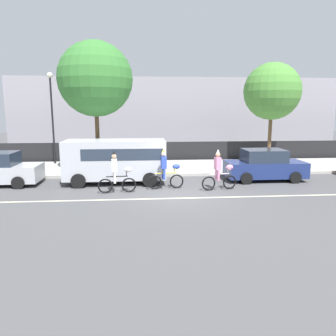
{
  "coord_description": "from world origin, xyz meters",
  "views": [
    {
      "loc": [
        -1.69,
        -13.8,
        3.74
      ],
      "look_at": [
        -0.43,
        1.2,
        1.0
      ],
      "focal_mm": 35.0,
      "sensor_mm": 36.0,
      "label": 1
    }
  ],
  "objects_px": {
    "parade_cyclist_zebra": "(117,174)",
    "parked_car_navy": "(265,166)",
    "parade_cyclist_pink": "(220,172)",
    "parade_cyclist_cobalt": "(166,171)",
    "parked_van_silver": "(117,158)",
    "street_lamp_post": "(52,105)"
  },
  "relations": [
    {
      "from": "parade_cyclist_pink",
      "to": "parked_car_navy",
      "type": "relative_size",
      "value": 0.47
    },
    {
      "from": "parade_cyclist_pink",
      "to": "parade_cyclist_cobalt",
      "type": "bearing_deg",
      "value": 170.4
    },
    {
      "from": "parade_cyclist_zebra",
      "to": "parade_cyclist_pink",
      "type": "height_order",
      "value": "same"
    },
    {
      "from": "parked_car_navy",
      "to": "parade_cyclist_zebra",
      "type": "bearing_deg",
      "value": -165.0
    },
    {
      "from": "parade_cyclist_zebra",
      "to": "parked_van_silver",
      "type": "height_order",
      "value": "parked_van_silver"
    },
    {
      "from": "street_lamp_post",
      "to": "parade_cyclist_pink",
      "type": "bearing_deg",
      "value": -38.55
    },
    {
      "from": "parked_car_navy",
      "to": "parked_van_silver",
      "type": "bearing_deg",
      "value": 179.83
    },
    {
      "from": "parade_cyclist_zebra",
      "to": "parked_van_silver",
      "type": "distance_m",
      "value": 2.1
    },
    {
      "from": "parked_van_silver",
      "to": "parade_cyclist_cobalt",
      "type": "bearing_deg",
      "value": -31.84
    },
    {
      "from": "parade_cyclist_pink",
      "to": "parked_van_silver",
      "type": "bearing_deg",
      "value": 158.65
    },
    {
      "from": "parked_car_navy",
      "to": "street_lamp_post",
      "type": "relative_size",
      "value": 0.7
    },
    {
      "from": "street_lamp_post",
      "to": "parade_cyclist_zebra",
      "type": "bearing_deg",
      "value": -58.63
    },
    {
      "from": "parade_cyclist_zebra",
      "to": "parade_cyclist_pink",
      "type": "distance_m",
      "value": 4.7
    },
    {
      "from": "parade_cyclist_cobalt",
      "to": "parade_cyclist_pink",
      "type": "relative_size",
      "value": 1.0
    },
    {
      "from": "parade_cyclist_pink",
      "to": "street_lamp_post",
      "type": "distance_m",
      "value": 12.33
    },
    {
      "from": "parade_cyclist_cobalt",
      "to": "parked_van_silver",
      "type": "bearing_deg",
      "value": 148.16
    },
    {
      "from": "parade_cyclist_zebra",
      "to": "parked_car_navy",
      "type": "bearing_deg",
      "value": 15.0
    },
    {
      "from": "parade_cyclist_zebra",
      "to": "street_lamp_post",
      "type": "xyz_separation_m",
      "value": [
        -4.62,
        7.58,
        3.15
      ]
    },
    {
      "from": "parade_cyclist_cobalt",
      "to": "parade_cyclist_pink",
      "type": "xyz_separation_m",
      "value": [
        2.46,
        -0.42,
        0.0
      ]
    },
    {
      "from": "parade_cyclist_pink",
      "to": "parked_car_navy",
      "type": "height_order",
      "value": "parade_cyclist_pink"
    },
    {
      "from": "parade_cyclist_cobalt",
      "to": "parked_van_silver",
      "type": "xyz_separation_m",
      "value": [
        -2.37,
        1.47,
        0.44
      ]
    },
    {
      "from": "parade_cyclist_cobalt",
      "to": "parked_car_navy",
      "type": "bearing_deg",
      "value": 15.26
    }
  ]
}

